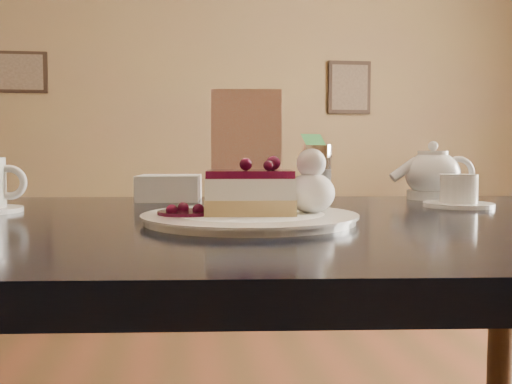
{
  "coord_description": "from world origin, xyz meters",
  "views": [
    {
      "loc": [
        0.03,
        -0.89,
        0.92
      ],
      "look_at": [
        0.13,
        -0.12,
        0.87
      ],
      "focal_mm": 40.0,
      "sensor_mm": 36.0,
      "label": 1
    }
  ],
  "objects": [
    {
      "name": "berry_sauce",
      "position": [
        0.04,
        -0.05,
        0.83
      ],
      "size": [
        0.09,
        0.09,
        0.01
      ],
      "primitive_type": "cylinder",
      "color": "black",
      "rests_on": "dessert_plate"
    },
    {
      "name": "napkin_stack",
      "position": [
        0.01,
        0.36,
        0.85
      ],
      "size": [
        0.14,
        0.14,
        0.05
      ],
      "primitive_type": "cube",
      "rotation": [
        0.0,
        0.0,
        -0.1
      ],
      "color": "white",
      "rests_on": "main_table"
    },
    {
      "name": "cheesecake_slice",
      "position": [
        0.13,
        -0.05,
        0.86
      ],
      "size": [
        0.14,
        0.1,
        0.07
      ],
      "rotation": [
        0.0,
        0.0,
        -0.1
      ],
      "color": "tan",
      "rests_on": "dessert_plate"
    },
    {
      "name": "menu_card",
      "position": [
        0.18,
        0.36,
        0.94
      ],
      "size": [
        0.16,
        0.05,
        0.24
      ],
      "primitive_type": "cube",
      "rotation": [
        0.0,
        0.0,
        -0.1
      ],
      "color": "beige",
      "rests_on": "main_table"
    },
    {
      "name": "tea_set",
      "position": [
        0.58,
        0.27,
        0.86
      ],
      "size": [
        0.17,
        0.3,
        0.11
      ],
      "color": "white",
      "rests_on": "main_table"
    },
    {
      "name": "dessert_plate",
      "position": [
        0.13,
        -0.05,
        0.82
      ],
      "size": [
        0.31,
        0.31,
        0.01
      ],
      "primitive_type": "cylinder",
      "color": "white",
      "rests_on": "main_table"
    },
    {
      "name": "whipped_cream",
      "position": [
        0.23,
        -0.05,
        0.86
      ],
      "size": [
        0.07,
        0.07,
        0.06
      ],
      "color": "white",
      "rests_on": "dessert_plate"
    },
    {
      "name": "main_table",
      "position": [
        0.14,
        0.0,
        0.73
      ],
      "size": [
        1.39,
        1.0,
        0.82
      ],
      "rotation": [
        0.0,
        0.0,
        -0.1
      ],
      "color": "black",
      "rests_on": "ground"
    },
    {
      "name": "sugar_shaker",
      "position": [
        0.32,
        0.3,
        0.88
      ],
      "size": [
        0.07,
        0.07,
        0.12
      ],
      "color": "white",
      "rests_on": "main_table"
    }
  ]
}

